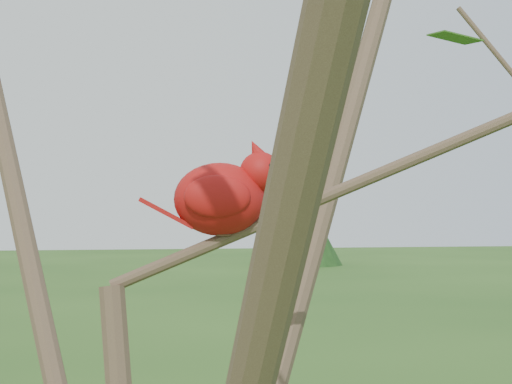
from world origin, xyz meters
TOP-DOWN VIEW (x-y plane):
  - crabapple_tree at (0.03, -0.02)m, footprint 2.35×2.05m
  - cardinal at (0.10, 0.09)m, footprint 0.21×0.11m
  - distant_trees at (-0.27, 23.33)m, footprint 37.58×11.76m

SIDE VIEW (x-z plane):
  - distant_trees at x=-0.27m, z-range -0.16..2.76m
  - cardinal at x=0.10m, z-range 2.00..2.15m
  - crabapple_tree at x=0.03m, z-range 0.65..3.60m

